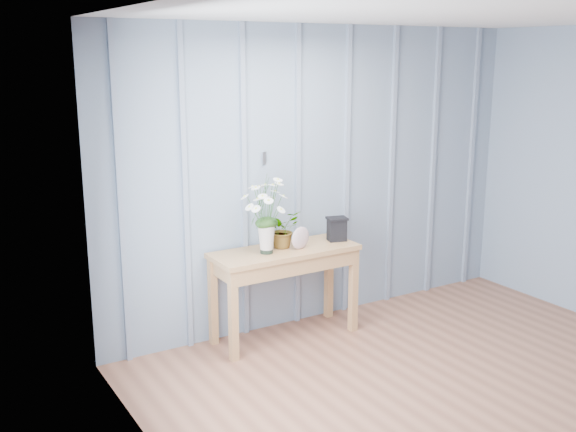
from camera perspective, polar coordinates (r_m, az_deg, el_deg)
ground at (r=4.57m, az=19.31°, el=-16.89°), size 4.50×4.50×0.00m
room_shell at (r=4.60m, az=12.42°, el=9.84°), size 4.00×4.50×2.50m
sideboard at (r=5.40m, az=-0.27°, el=-3.97°), size 1.20×0.45×0.75m
daisy_vase at (r=5.16m, az=-1.86°, el=1.03°), size 0.44×0.34×0.63m
spider_plant at (r=5.37m, az=-0.47°, el=-1.12°), size 0.31×0.28×0.30m
felt_disc_vessel at (r=5.34m, az=1.06°, el=-1.87°), size 0.19×0.08×0.18m
carved_box at (r=5.59m, az=4.16°, el=-1.08°), size 0.19×0.16×0.20m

